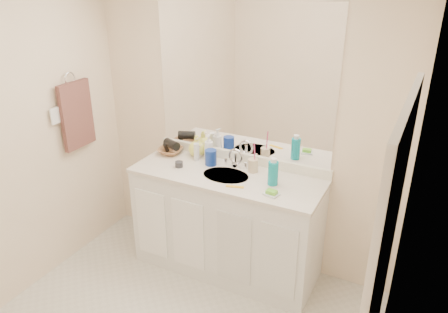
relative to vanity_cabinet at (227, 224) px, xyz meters
name	(u,v)px	position (x,y,z in m)	size (l,w,h in m)	color
wall_back	(242,125)	(0.00, 0.28, 0.77)	(2.60, 0.02, 2.40)	#FCE5C5
wall_right	(389,260)	(1.30, -1.02, 0.77)	(0.02, 2.60, 2.40)	#FCE5C5
vanity_cabinet	(227,224)	(0.00, 0.00, 0.00)	(1.50, 0.55, 0.85)	white
countertop	(227,176)	(0.00, 0.00, 0.44)	(1.52, 0.57, 0.03)	silver
backsplash	(241,157)	(0.00, 0.26, 0.50)	(1.52, 0.03, 0.08)	white
sink_basin	(226,176)	(0.00, -0.02, 0.44)	(0.37, 0.37, 0.02)	#C0B3A8
faucet	(236,160)	(0.00, 0.16, 0.51)	(0.02, 0.02, 0.11)	silver
mirror	(243,81)	(0.00, 0.27, 1.14)	(1.48, 0.01, 1.20)	white
blue_mug	(211,157)	(-0.20, 0.10, 0.52)	(0.09, 0.09, 0.13)	#153496
tan_cup	(253,165)	(0.16, 0.13, 0.51)	(0.08, 0.08, 0.11)	beige
toothbrush	(255,154)	(0.17, 0.13, 0.60)	(0.01, 0.01, 0.20)	#DF3A71
mouthwash_bottle	(273,173)	(0.38, 0.00, 0.55)	(0.08, 0.08, 0.18)	#0D909F
soap_dish	(271,194)	(0.43, -0.16, 0.46)	(0.10, 0.08, 0.01)	silver
green_soap	(272,192)	(0.43, -0.16, 0.48)	(0.07, 0.05, 0.03)	#71CE32
orange_comb	(235,187)	(0.15, -0.17, 0.46)	(0.13, 0.03, 0.01)	yellow
dark_jar	(179,164)	(-0.40, -0.06, 0.48)	(0.06, 0.06, 0.04)	#2C2D32
extra_white_bottle	(197,152)	(-0.34, 0.13, 0.53)	(0.05, 0.05, 0.15)	white
soap_bottle_white	(209,147)	(-0.26, 0.19, 0.56)	(0.08, 0.08, 0.22)	white
soap_bottle_cream	(198,147)	(-0.38, 0.20, 0.54)	(0.08, 0.08, 0.17)	beige
soap_bottle_yellow	(197,146)	(-0.39, 0.21, 0.55)	(0.14, 0.14, 0.18)	#F5F760
wicker_basket	(170,151)	(-0.62, 0.14, 0.48)	(0.20, 0.20, 0.05)	#98643D
hair_dryer	(172,144)	(-0.60, 0.14, 0.54)	(0.08, 0.08, 0.15)	black
towel_ring	(70,79)	(-1.27, -0.25, 1.12)	(0.11, 0.11, 0.01)	silver
hand_towel	(77,115)	(-1.25, -0.25, 0.82)	(0.04, 0.32, 0.55)	#452825
switch_plate	(55,116)	(-1.27, -0.45, 0.88)	(0.01, 0.09, 0.13)	white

